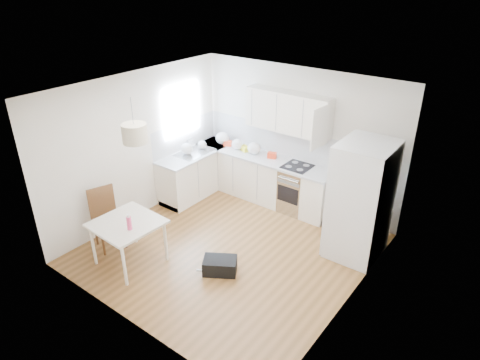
{
  "coord_description": "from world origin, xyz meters",
  "views": [
    {
      "loc": [
        3.71,
        -4.64,
        4.27
      ],
      "look_at": [
        -0.09,
        0.4,
        1.11
      ],
      "focal_mm": 32.0,
      "sensor_mm": 36.0,
      "label": 1
    }
  ],
  "objects_px": {
    "dining_table": "(127,227)",
    "dining_chair": "(108,220)",
    "gym_bag": "(220,265)",
    "refrigerator": "(362,201)"
  },
  "relations": [
    {
      "from": "refrigerator",
      "to": "gym_bag",
      "type": "distance_m",
      "value": 2.45
    },
    {
      "from": "dining_table",
      "to": "dining_chair",
      "type": "relative_size",
      "value": 0.95
    },
    {
      "from": "gym_bag",
      "to": "dining_chair",
      "type": "bearing_deg",
      "value": 164.77
    },
    {
      "from": "dining_table",
      "to": "dining_chair",
      "type": "height_order",
      "value": "dining_chair"
    },
    {
      "from": "dining_chair",
      "to": "dining_table",
      "type": "bearing_deg",
      "value": 10.3
    },
    {
      "from": "refrigerator",
      "to": "dining_chair",
      "type": "distance_m",
      "value": 4.13
    },
    {
      "from": "dining_chair",
      "to": "gym_bag",
      "type": "bearing_deg",
      "value": 35.09
    },
    {
      "from": "dining_table",
      "to": "dining_chair",
      "type": "xyz_separation_m",
      "value": [
        -0.61,
        0.09,
        -0.15
      ]
    },
    {
      "from": "gym_bag",
      "to": "refrigerator",
      "type": "bearing_deg",
      "value": 18.83
    },
    {
      "from": "dining_table",
      "to": "gym_bag",
      "type": "bearing_deg",
      "value": 29.7
    }
  ]
}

